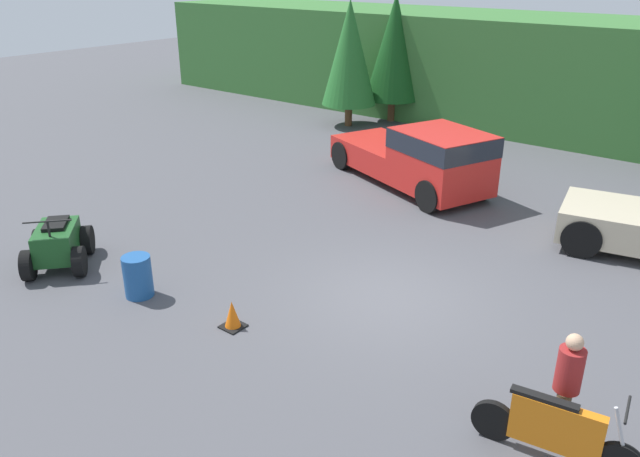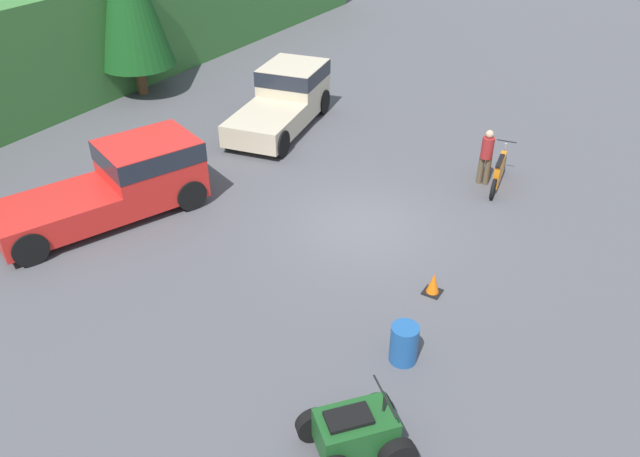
% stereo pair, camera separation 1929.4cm
% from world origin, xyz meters
% --- Properties ---
extents(ground_plane, '(80.00, 80.00, 0.00)m').
position_xyz_m(ground_plane, '(0.00, 0.00, 0.00)').
color(ground_plane, '#4C4C51').
extents(pickup_truck_red, '(6.02, 3.98, 1.96)m').
position_xyz_m(pickup_truck_red, '(-2.83, 6.12, 1.03)').
color(pickup_truck_red, red).
rests_on(pickup_truck_red, ground_plane).
extents(pickup_truck_second, '(5.48, 3.07, 1.96)m').
position_xyz_m(pickup_truck_second, '(4.81, 5.84, 1.03)').
color(pickup_truck_second, beige).
rests_on(pickup_truck_second, ground_plane).
extents(dirt_bike, '(2.28, 0.63, 1.19)m').
position_xyz_m(dirt_bike, '(4.19, -2.41, 0.49)').
color(dirt_bike, black).
rests_on(dirt_bike, ground_plane).
extents(quad_atv, '(2.22, 2.16, 1.30)m').
position_xyz_m(quad_atv, '(-6.62, -3.38, 0.52)').
color(quad_atv, black).
rests_on(quad_atv, ground_plane).
extents(rider_person, '(0.41, 0.41, 1.77)m').
position_xyz_m(rider_person, '(4.12, -1.97, 0.96)').
color(rider_person, brown).
rests_on(rider_person, ground_plane).
extents(traffic_cone, '(0.42, 0.42, 0.55)m').
position_xyz_m(traffic_cone, '(-1.71, -2.78, 0.25)').
color(traffic_cone, black).
rests_on(traffic_cone, ground_plane).
extents(steel_barrel, '(0.58, 0.58, 0.88)m').
position_xyz_m(steel_barrel, '(-4.09, -3.12, 0.44)').
color(steel_barrel, '#1E5193').
rests_on(steel_barrel, ground_plane).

